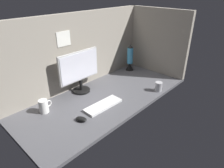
{
  "coord_description": "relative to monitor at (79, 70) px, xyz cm",
  "views": [
    {
      "loc": [
        -121.16,
        -122.42,
        99.51
      ],
      "look_at": [
        -4.57,
        0.0,
        14.0
      ],
      "focal_mm": 31.78,
      "sensor_mm": 36.0,
      "label": 1
    }
  ],
  "objects": [
    {
      "name": "ground_plane",
      "position": [
        11.42,
        -25.14,
        -25.2
      ],
      "size": [
        180.0,
        80.0,
        3.0
      ],
      "primitive_type": "cube",
      "color": "#515156"
    },
    {
      "name": "monitor",
      "position": [
        0.0,
        0.0,
        0.0
      ],
      "size": [
        46.07,
        18.0,
        42.25
      ],
      "color": "black",
      "rests_on": "ground_plane"
    },
    {
      "name": "mug_steel",
      "position": [
        55.0,
        -58.36,
        -18.78
      ],
      "size": [
        7.36,
        7.36,
        9.84
      ],
      "color": "#B2B2B7",
      "rests_on": "ground_plane"
    },
    {
      "name": "lava_lamp",
      "position": [
        78.96,
        -1.11,
        -9.82
      ],
      "size": [
        10.11,
        10.11,
        33.1
      ],
      "color": "black",
      "rests_on": "ground_plane"
    },
    {
      "name": "mouse",
      "position": [
        -32.02,
        -40.12,
        -22.0
      ],
      "size": [
        8.75,
        10.99,
        3.4
      ],
      "primitive_type": "ellipsoid",
      "rotation": [
        0.0,
        0.0,
        0.38
      ],
      "color": "black",
      "rests_on": "ground_plane"
    },
    {
      "name": "cubicle_wall_back",
      "position": [
        11.4,
        12.36,
        14.34
      ],
      "size": [
        180.0,
        5.5,
        76.05
      ],
      "color": "gray",
      "rests_on": "ground_plane"
    },
    {
      "name": "keyboard",
      "position": [
        -4.63,
        -37.47,
        -22.7
      ],
      "size": [
        37.31,
        13.9,
        2.0
      ],
      "primitive_type": "cube",
      "rotation": [
        0.0,
        0.0,
        -0.02
      ],
      "color": "silver",
      "rests_on": "ground_plane"
    },
    {
      "name": "mug_ceramic_white",
      "position": [
        -45.84,
        -7.16,
        -17.68
      ],
      "size": [
        11.72,
        7.79,
        11.98
      ],
      "color": "white",
      "rests_on": "ground_plane"
    },
    {
      "name": "cubicle_wall_side",
      "position": [
        98.92,
        -25.14,
        14.32
      ],
      "size": [
        5.0,
        80.0,
        76.05
      ],
      "primitive_type": "cube",
      "color": "gray",
      "rests_on": "ground_plane"
    }
  ]
}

